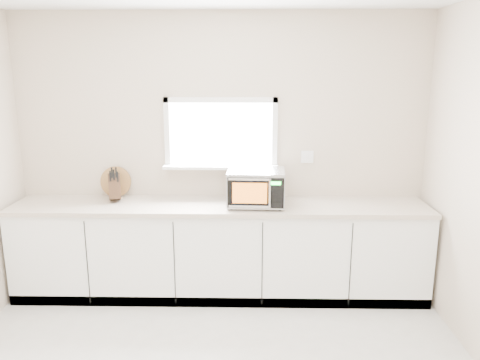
{
  "coord_description": "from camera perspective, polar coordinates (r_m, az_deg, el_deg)",
  "views": [
    {
      "loc": [
        0.28,
        -2.55,
        2.16
      ],
      "look_at": [
        0.2,
        1.55,
        1.19
      ],
      "focal_mm": 35.0,
      "sensor_mm": 36.0,
      "label": 1
    }
  ],
  "objects": [
    {
      "name": "microwave",
      "position": [
        4.33,
        1.99,
        -0.88
      ],
      "size": [
        0.54,
        0.45,
        0.34
      ],
      "rotation": [
        0.0,
        0.0,
        -0.04
      ],
      "color": "black",
      "rests_on": "countertop"
    },
    {
      "name": "countertop",
      "position": [
        4.43,
        -2.49,
        -3.18
      ],
      "size": [
        3.92,
        0.64,
        0.04
      ],
      "primitive_type": "cube",
      "color": "beige",
      "rests_on": "cabinets"
    },
    {
      "name": "back_wall",
      "position": [
        4.63,
        -2.31,
        3.42
      ],
      "size": [
        4.0,
        0.17,
        2.7
      ],
      "color": "#C1B299",
      "rests_on": "ground"
    },
    {
      "name": "knife_block",
      "position": [
        4.65,
        -15.06,
        -0.71
      ],
      "size": [
        0.18,
        0.26,
        0.34
      ],
      "rotation": [
        0.0,
        0.0,
        0.3
      ],
      "color": "#402717",
      "rests_on": "countertop"
    },
    {
      "name": "cabinets",
      "position": [
        4.6,
        -2.43,
        -8.65
      ],
      "size": [
        3.92,
        0.6,
        0.88
      ],
      "primitive_type": "cube",
      "color": "white",
      "rests_on": "ground"
    },
    {
      "name": "cutting_board",
      "position": [
        4.81,
        -14.91,
        -0.2
      ],
      "size": [
        0.3,
        0.07,
        0.3
      ],
      "primitive_type": "cylinder",
      "rotation": [
        1.4,
        0.0,
        0.0
      ],
      "color": "olive",
      "rests_on": "countertop"
    },
    {
      "name": "coffee_grinder",
      "position": [
        4.48,
        -0.1,
        -1.14
      ],
      "size": [
        0.17,
        0.17,
        0.24
      ],
      "rotation": [
        0.0,
        0.0,
        0.33
      ],
      "color": "#A8AAAF",
      "rests_on": "countertop"
    }
  ]
}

